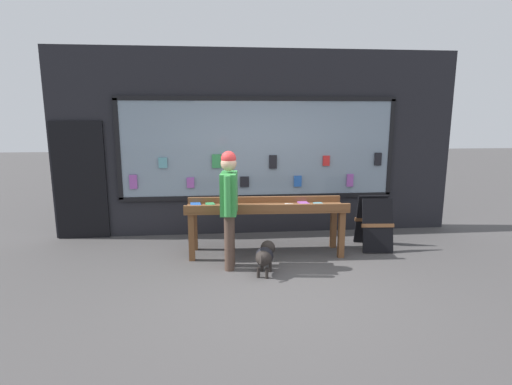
% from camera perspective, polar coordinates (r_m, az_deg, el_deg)
% --- Properties ---
extents(ground_plane, '(40.00, 40.00, 0.00)m').
position_cam_1_polar(ground_plane, '(5.49, 2.90, -12.62)').
color(ground_plane, '#474444').
extents(shopfront_facade, '(7.36, 0.29, 3.36)m').
position_cam_1_polar(shopfront_facade, '(7.41, -0.08, 6.89)').
color(shopfront_facade, black).
rests_on(shopfront_facade, ground_plane).
extents(display_table_main, '(2.54, 0.76, 0.87)m').
position_cam_1_polar(display_table_main, '(6.33, 1.41, -2.65)').
color(display_table_main, brown).
rests_on(display_table_main, ground_plane).
extents(person_browsing, '(0.27, 0.67, 1.71)m').
position_cam_1_polar(person_browsing, '(5.66, -3.86, -1.18)').
color(person_browsing, '#4C382D').
rests_on(person_browsing, ground_plane).
extents(small_dog, '(0.36, 0.60, 0.42)m').
position_cam_1_polar(small_dog, '(5.65, 1.31, -8.90)').
color(small_dog, black).
rests_on(small_dog, ground_plane).
extents(sandwich_board_sign, '(0.56, 0.65, 0.87)m').
position_cam_1_polar(sandwich_board_sign, '(6.95, 16.49, -4.10)').
color(sandwich_board_sign, black).
rests_on(sandwich_board_sign, ground_plane).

